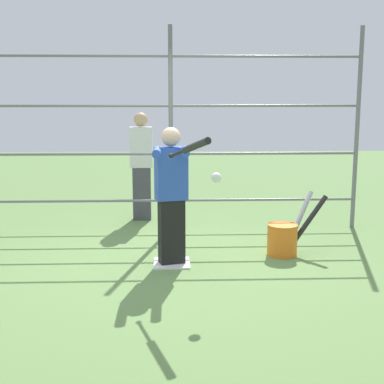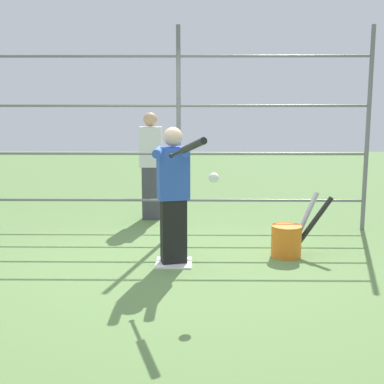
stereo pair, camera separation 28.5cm
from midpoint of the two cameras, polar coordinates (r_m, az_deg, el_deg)
ground_plane at (r=6.03m, az=-0.60°, el=-7.66°), size 24.00×24.00×0.00m
home_plate at (r=6.03m, az=-0.60°, el=-7.57°), size 0.40×0.40×0.02m
fence_backstop at (r=7.35m, az=-0.32°, el=6.63°), size 5.22×0.06×2.78m
batter at (r=5.82m, az=-0.61°, el=0.04°), size 0.38×0.58×1.52m
baseball_bat_swinging at (r=4.92m, az=1.45°, el=4.81°), size 0.38×0.76×0.27m
softball_in_flight at (r=4.95m, az=3.99°, el=1.51°), size 0.10×0.10×0.10m
bat_bucket at (r=6.38m, az=11.54°, el=-4.93°), size 0.74×0.53×0.72m
bystander_behind_fence at (r=8.02m, az=-3.40°, el=2.96°), size 0.33×0.21×1.61m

